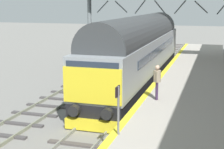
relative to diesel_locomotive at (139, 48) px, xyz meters
The scene contains 8 objects.
ground_plane 5.72m from the diesel_locomotive, 90.01° to the right, with size 140.00×140.00×0.00m, color slate.
track_main 5.69m from the diesel_locomotive, 90.01° to the right, with size 2.50×60.00×0.15m.
track_adjacent_west 6.70m from the diesel_locomotive, 124.39° to the right, with size 2.50×60.00×0.15m.
station_platform 6.59m from the diesel_locomotive, 55.07° to the right, with size 4.00×44.00×1.01m.
diesel_locomotive is the anchor object (origin of this frame).
platform_number_sign 11.97m from the diesel_locomotive, 80.94° to the right, with size 0.10×0.44×1.71m.
waiting_passenger 7.37m from the diesel_locomotive, 70.90° to the right, with size 0.39×0.50×1.64m.
overhead_footbridge 7.08m from the diesel_locomotive, 87.40° to the left, with size 12.82×2.00×6.27m.
Camera 1 is at (5.03, -17.71, 5.50)m, focal length 55.87 mm.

